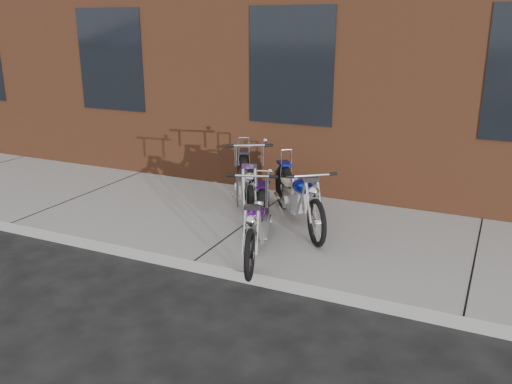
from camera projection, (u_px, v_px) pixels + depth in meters
The scene contains 5 objects.
ground at pixel (195, 272), 6.44m from camera, with size 120.00×120.00×0.00m, color black.
sidewalk at pixel (249, 226), 7.71m from camera, with size 22.00×3.00×0.15m, color gray.
chopper_purple at pixel (258, 224), 6.55m from camera, with size 0.77×1.94×1.13m.
chopper_blue at pixel (298, 198), 7.46m from camera, with size 1.39×1.75×0.93m.
chopper_third at pixel (247, 185), 7.97m from camera, with size 1.21×2.02×1.15m.
Camera 1 is at (3.14, -5.00, 2.83)m, focal length 38.00 mm.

